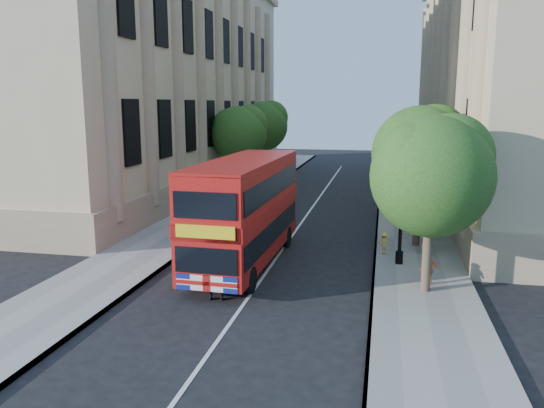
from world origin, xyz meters
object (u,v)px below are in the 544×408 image
Objects in this scene: police_constable at (215,270)px; woman_pedestrian at (423,232)px; lamp_post at (402,204)px; double_decker_bus at (245,208)px; box_van at (239,202)px.

woman_pedestrian is (7.01, 6.88, -0.02)m from police_constable.
lamp_post reaches higher than double_decker_bus.
box_van is (-1.87, 5.76, -0.85)m from double_decker_bus.
police_constable is (1.91, -9.79, -0.42)m from box_van.
lamp_post is 9.31m from box_van.
police_constable is 9.83m from woman_pedestrian.
box_van is 2.62× the size of police_constable.
lamp_post is 2.53× the size of police_constable.
police_constable is at bearing -140.20° from lamp_post.
woman_pedestrian is at bearing 23.56° from double_decker_bus.
woman_pedestrian is at bearing -12.08° from box_van.
box_van is 9.98m from police_constable.
box_van is 3.02× the size of woman_pedestrian.
lamp_post is 7.95m from police_constable.
police_constable reaches higher than woman_pedestrian.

